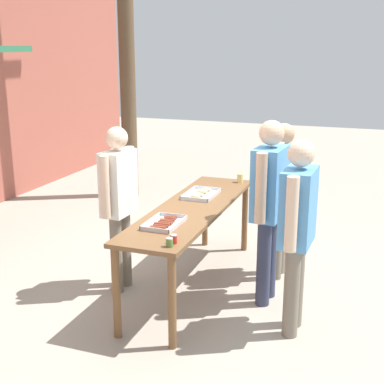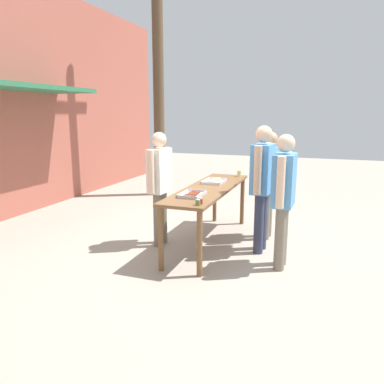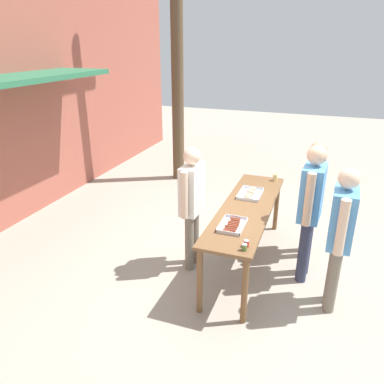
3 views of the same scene
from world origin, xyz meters
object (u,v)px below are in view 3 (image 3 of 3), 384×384
(condiment_jar_ketchup, at_px, (246,243))
(utility_pole, at_px, (177,29))
(person_server_behind_table, at_px, (192,198))
(food_tray_sausages, at_px, (232,226))
(person_customer_waiting_in_line, at_px, (311,203))
(condiment_jar_mustard, at_px, (244,247))
(beer_cup, at_px, (275,178))
(food_tray_buns, at_px, (250,194))
(person_customer_with_cup, at_px, (313,189))
(person_customer_holding_hotdog, at_px, (341,229))

(condiment_jar_ketchup, height_order, utility_pole, utility_pole)
(condiment_jar_ketchup, xyz_separation_m, person_server_behind_table, (0.73, 0.88, 0.10))
(utility_pole, bearing_deg, food_tray_sausages, -149.35)
(person_customer_waiting_in_line, bearing_deg, food_tray_sausages, -50.51)
(condiment_jar_mustard, distance_m, person_server_behind_table, 1.21)
(condiment_jar_mustard, xyz_separation_m, beer_cup, (2.22, 0.01, 0.02))
(condiment_jar_mustard, distance_m, utility_pole, 5.22)
(food_tray_buns, height_order, beer_cup, beer_cup)
(condiment_jar_mustard, distance_m, beer_cup, 2.22)
(food_tray_buns, height_order, person_server_behind_table, person_server_behind_table)
(food_tray_sausages, xyz_separation_m, person_customer_with_cup, (1.21, -0.84, 0.12))
(condiment_jar_ketchup, bearing_deg, food_tray_buns, 10.17)
(food_tray_buns, xyz_separation_m, person_customer_with_cup, (0.19, -0.84, 0.11))
(condiment_jar_ketchup, xyz_separation_m, beer_cup, (2.14, 0.01, 0.02))
(beer_cup, xyz_separation_m, person_customer_holding_hotdog, (-1.65, -0.94, 0.08))
(food_tray_buns, bearing_deg, beer_cup, -18.90)
(beer_cup, distance_m, person_server_behind_table, 1.66)
(person_customer_with_cup, xyz_separation_m, utility_pole, (2.40, 2.98, 2.11))
(beer_cup, distance_m, person_customer_holding_hotdog, 1.90)
(food_tray_buns, bearing_deg, person_customer_with_cup, -77.51)
(food_tray_sausages, bearing_deg, person_customer_with_cup, -34.55)
(food_tray_sausages, relative_size, utility_pole, 0.07)
(condiment_jar_mustard, relative_size, person_customer_with_cup, 0.04)
(condiment_jar_mustard, height_order, person_customer_holding_hotdog, person_customer_holding_hotdog)
(person_server_behind_table, height_order, person_customer_waiting_in_line, person_customer_waiting_in_line)
(condiment_jar_ketchup, height_order, person_customer_waiting_in_line, person_customer_waiting_in_line)
(person_server_behind_table, xyz_separation_m, utility_pole, (3.27, 1.51, 2.10))
(person_server_behind_table, bearing_deg, utility_pole, 27.61)
(food_tray_buns, relative_size, beer_cup, 4.58)
(beer_cup, bearing_deg, food_tray_buns, 161.10)
(condiment_jar_mustard, xyz_separation_m, person_customer_holding_hotdog, (0.57, -0.93, 0.10))
(food_tray_sausages, height_order, utility_pole, utility_pole)
(condiment_jar_mustard, bearing_deg, person_server_behind_table, 47.13)
(person_server_behind_table, bearing_deg, food_tray_buns, -39.57)
(person_server_behind_table, distance_m, person_customer_holding_hotdog, 1.83)
(person_server_behind_table, bearing_deg, condiment_jar_mustard, -130.05)
(condiment_jar_ketchup, height_order, beer_cup, beer_cup)
(food_tray_buns, bearing_deg, utility_pole, 39.64)
(food_tray_buns, relative_size, person_customer_with_cup, 0.29)
(person_customer_waiting_in_line, bearing_deg, condiment_jar_mustard, -24.33)
(food_tray_sausages, distance_m, condiment_jar_ketchup, 0.47)
(condiment_jar_mustard, bearing_deg, person_customer_with_cup, -19.06)
(person_customer_with_cup, bearing_deg, person_customer_holding_hotdog, 20.75)
(food_tray_sausages, bearing_deg, person_customer_waiting_in_line, -54.95)
(person_customer_holding_hotdog, relative_size, utility_pole, 0.28)
(condiment_jar_mustard, height_order, condiment_jar_ketchup, same)
(beer_cup, height_order, person_customer_waiting_in_line, person_customer_waiting_in_line)
(food_tray_buns, bearing_deg, condiment_jar_mustard, -170.46)
(food_tray_buns, height_order, person_customer_with_cup, person_customer_with_cup)
(food_tray_buns, distance_m, beer_cup, 0.76)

